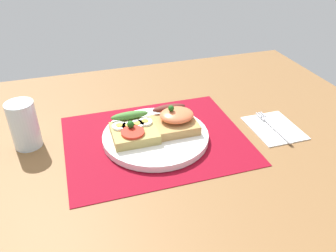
{
  "coord_description": "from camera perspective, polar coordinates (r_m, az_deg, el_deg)",
  "views": [
    {
      "loc": [
        -16.91,
        -63.61,
        45.33
      ],
      "look_at": [
        3.0,
        0.0,
        3.29
      ],
      "focal_mm": 36.66,
      "sensor_mm": 36.0,
      "label": 1
    }
  ],
  "objects": [
    {
      "name": "ground_plane",
      "position": [
        0.81,
        -2.03,
        -3.27
      ],
      "size": [
        120.0,
        90.0,
        3.2
      ],
      "primitive_type": "cube",
      "color": "brown"
    },
    {
      "name": "napkin",
      "position": [
        0.88,
        17.22,
        -0.23
      ],
      "size": [
        11.1,
        13.65,
        0.6
      ],
      "primitive_type": "cube",
      "color": "white",
      "rests_on": "ground_plane"
    },
    {
      "name": "fork",
      "position": [
        0.87,
        17.01,
        0.03
      ],
      "size": [
        1.62,
        14.61,
        0.32
      ],
      "color": "#B7B7BC",
      "rests_on": "napkin"
    },
    {
      "name": "placemat",
      "position": [
        0.8,
        -2.06,
        -2.25
      ],
      "size": [
        41.25,
        33.15,
        0.3
      ],
      "primitive_type": "cube",
      "color": "maroon",
      "rests_on": "ground_plane"
    },
    {
      "name": "drinking_glass",
      "position": [
        0.82,
        -22.82,
        0.17
      ],
      "size": [
        6.1,
        6.1,
        10.87
      ],
      "primitive_type": "cylinder",
      "color": "silver",
      "rests_on": "ground_plane"
    },
    {
      "name": "sandwich_salmon",
      "position": [
        0.8,
        1.18,
        1.11
      ],
      "size": [
        9.73,
        10.3,
        6.01
      ],
      "color": "#B3874C",
      "rests_on": "plate"
    },
    {
      "name": "plate",
      "position": [
        0.79,
        -2.07,
        -1.72
      ],
      "size": [
        24.4,
        24.4,
        1.49
      ],
      "primitive_type": "cylinder",
      "color": "white",
      "rests_on": "placemat"
    },
    {
      "name": "sandwich_egg_tomato",
      "position": [
        0.77,
        -5.73,
        -0.75
      ],
      "size": [
        10.0,
        10.68,
        4.37
      ],
      "color": "tan",
      "rests_on": "plate"
    }
  ]
}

